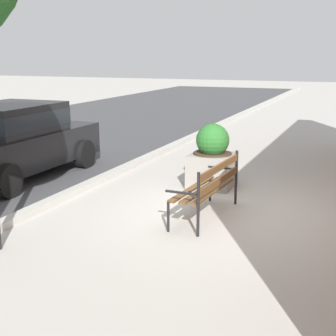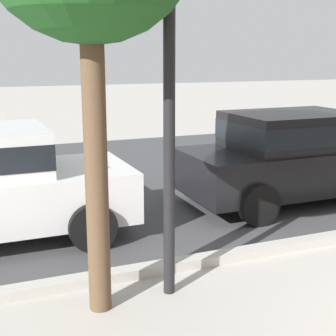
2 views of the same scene
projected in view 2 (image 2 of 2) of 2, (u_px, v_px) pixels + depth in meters
The scene contains 4 objects.
street_surface at pixel (191, 171), 10.88m from camera, with size 60.00×9.00×0.01m, color #424244.
curb_stone at pixel (332, 238), 6.72m from camera, with size 60.00×0.20×0.12m, color #B2AFA8.
parked_car_black at pixel (296, 154), 8.47m from camera, with size 4.10×1.92×1.56m.
lamp_post at pixel (169, 50), 4.75m from camera, with size 0.32×0.32×3.90m.
Camera 2 is at (-4.50, -2.10, 2.50)m, focal length 52.54 mm.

